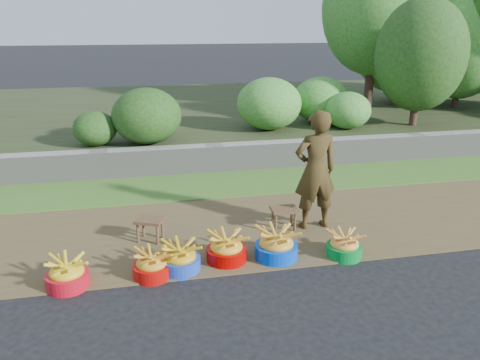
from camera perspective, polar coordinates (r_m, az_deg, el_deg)
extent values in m
plane|color=black|center=(5.80, 3.19, -11.11)|extent=(120.00, 120.00, 0.00)
cube|color=brown|center=(6.87, 0.52, -5.96)|extent=(80.00, 2.50, 0.02)
cube|color=#477628|center=(8.69, -2.28, -0.48)|extent=(80.00, 1.50, 0.04)
cube|color=gray|center=(9.41, -3.16, 2.66)|extent=(80.00, 0.35, 0.55)
cube|color=#303A1D|center=(14.16, -6.21, 7.96)|extent=(80.00, 10.00, 0.50)
cylinder|color=#3A251D|center=(16.76, 24.05, 11.93)|extent=(0.23, 0.23, 1.68)
ellipsoid|color=#469033|center=(16.68, 24.80, 17.32)|extent=(2.50, 2.50, 3.12)
cylinder|color=#3A251D|center=(12.06, 20.54, 8.68)|extent=(0.17, 0.17, 1.02)
ellipsoid|color=#264F1A|center=(11.93, 21.17, 14.03)|extent=(2.08, 2.08, 2.60)
cylinder|color=#3A251D|center=(15.02, 24.91, 9.94)|extent=(0.17, 0.17, 1.03)
ellipsoid|color=#469033|center=(14.92, 25.57, 14.56)|extent=(2.35, 2.35, 2.94)
cylinder|color=#3A251D|center=(14.21, 15.55, 12.27)|extent=(0.25, 0.25, 1.87)
ellipsoid|color=#469033|center=(14.14, 16.22, 19.59)|extent=(2.94, 2.94, 3.68)
cylinder|color=#3A251D|center=(14.95, 18.31, 11.18)|extent=(0.19, 0.19, 1.28)
ellipsoid|color=#469033|center=(14.85, 18.92, 16.91)|extent=(2.87, 2.87, 3.59)
cylinder|color=#3A251D|center=(15.75, 18.95, 10.88)|extent=(0.17, 0.17, 0.97)
ellipsoid|color=#469033|center=(15.65, 19.43, 15.20)|extent=(2.35, 2.35, 2.94)
cylinder|color=#3A251D|center=(18.37, 26.21, 12.19)|extent=(0.23, 0.23, 1.74)
ellipsoid|color=#469033|center=(18.31, 26.90, 16.77)|extent=(2.04, 2.04, 2.55)
ellipsoid|color=#469033|center=(11.24, 13.01, 8.28)|extent=(1.07, 1.07, 0.85)
ellipsoid|color=#469033|center=(10.86, 3.57, 9.26)|extent=(1.48, 1.48, 1.19)
ellipsoid|color=#264F1A|center=(9.76, -11.30, 7.67)|extent=(1.41, 1.41, 1.13)
ellipsoid|color=#469033|center=(11.79, 9.85, 9.59)|extent=(1.39, 1.39, 1.11)
ellipsoid|color=#264F1A|center=(9.85, -17.28, 6.00)|extent=(0.87, 0.87, 0.69)
cylinder|color=red|center=(5.80, -20.24, -11.35)|extent=(0.49, 0.49, 0.18)
ellipsoid|color=gold|center=(5.73, -20.40, -10.17)|extent=(0.43, 0.43, 0.28)
cylinder|color=#AB0C08|center=(5.74, -10.66, -10.79)|extent=(0.46, 0.46, 0.16)
ellipsoid|color=orange|center=(5.68, -10.74, -9.67)|extent=(0.40, 0.40, 0.26)
cylinder|color=blue|center=(5.81, -7.30, -10.13)|extent=(0.49, 0.49, 0.18)
ellipsoid|color=gold|center=(5.75, -7.35, -8.92)|extent=(0.43, 0.43, 0.28)
cylinder|color=#A70301|center=(5.98, -1.65, -9.08)|extent=(0.51, 0.51, 0.18)
ellipsoid|color=gold|center=(5.91, -1.67, -7.85)|extent=(0.45, 0.45, 0.29)
cylinder|color=blue|center=(6.05, 4.42, -8.68)|extent=(0.55, 0.55, 0.20)
ellipsoid|color=gold|center=(5.98, 4.46, -7.38)|extent=(0.48, 0.48, 0.31)
cylinder|color=#067F2B|center=(6.24, 12.55, -8.41)|extent=(0.46, 0.46, 0.17)
ellipsoid|color=gold|center=(6.18, 12.63, -7.35)|extent=(0.40, 0.40, 0.26)
cube|color=brown|center=(6.50, -10.98, -4.83)|extent=(0.44, 0.40, 0.04)
cylinder|color=brown|center=(6.53, -12.34, -6.35)|extent=(0.04, 0.04, 0.28)
cylinder|color=brown|center=(6.43, -10.03, -6.60)|extent=(0.04, 0.04, 0.28)
cylinder|color=brown|center=(6.69, -11.71, -5.67)|extent=(0.04, 0.04, 0.28)
cylinder|color=brown|center=(6.59, -9.45, -5.90)|extent=(0.04, 0.04, 0.28)
cube|color=brown|center=(6.75, 5.38, -3.60)|extent=(0.38, 0.30, 0.04)
cylinder|color=brown|center=(6.70, 4.37, -5.27)|extent=(0.04, 0.04, 0.28)
cylinder|color=brown|center=(6.77, 6.70, -5.10)|extent=(0.04, 0.04, 0.28)
cylinder|color=brown|center=(6.87, 4.00, -4.62)|extent=(0.04, 0.04, 0.28)
cylinder|color=brown|center=(6.94, 6.28, -4.46)|extent=(0.04, 0.04, 0.28)
imported|color=black|center=(6.70, 9.18, 1.16)|extent=(0.65, 0.45, 1.73)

